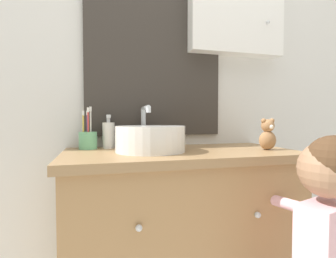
{
  "coord_description": "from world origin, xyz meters",
  "views": [
    {
      "loc": [
        -0.36,
        -0.77,
        0.95
      ],
      "look_at": [
        -0.08,
        0.3,
        0.9
      ],
      "focal_mm": 28.0,
      "sensor_mm": 36.0,
      "label": 1
    }
  ],
  "objects_px": {
    "sink_basin": "(150,138)",
    "teddy_bear": "(268,135)",
    "child_figure": "(326,241)",
    "soap_dispenser": "(109,135)",
    "toothbrush_holder": "(88,139)"
  },
  "relations": [
    {
      "from": "sink_basin",
      "to": "toothbrush_holder",
      "type": "xyz_separation_m",
      "value": [
        -0.27,
        0.16,
        -0.01
      ]
    },
    {
      "from": "teddy_bear",
      "to": "child_figure",
      "type": "bearing_deg",
      "value": -100.21
    },
    {
      "from": "child_figure",
      "to": "teddy_bear",
      "type": "height_order",
      "value": "teddy_bear"
    },
    {
      "from": "toothbrush_holder",
      "to": "sink_basin",
      "type": "bearing_deg",
      "value": -30.9
    },
    {
      "from": "toothbrush_holder",
      "to": "teddy_bear",
      "type": "height_order",
      "value": "toothbrush_holder"
    },
    {
      "from": "soap_dispenser",
      "to": "teddy_bear",
      "type": "distance_m",
      "value": 0.75
    },
    {
      "from": "child_figure",
      "to": "teddy_bear",
      "type": "bearing_deg",
      "value": 79.79
    },
    {
      "from": "toothbrush_holder",
      "to": "child_figure",
      "type": "xyz_separation_m",
      "value": [
        0.73,
        -0.64,
        -0.29
      ]
    },
    {
      "from": "toothbrush_holder",
      "to": "child_figure",
      "type": "bearing_deg",
      "value": -41.23
    },
    {
      "from": "toothbrush_holder",
      "to": "child_figure",
      "type": "height_order",
      "value": "toothbrush_holder"
    },
    {
      "from": "toothbrush_holder",
      "to": "soap_dispenser",
      "type": "xyz_separation_m",
      "value": [
        0.1,
        0.02,
        0.02
      ]
    },
    {
      "from": "soap_dispenser",
      "to": "teddy_bear",
      "type": "xyz_separation_m",
      "value": [
        0.7,
        -0.26,
        0.0
      ]
    },
    {
      "from": "teddy_bear",
      "to": "sink_basin",
      "type": "bearing_deg",
      "value": 171.1
    },
    {
      "from": "sink_basin",
      "to": "child_figure",
      "type": "height_order",
      "value": "sink_basin"
    },
    {
      "from": "sink_basin",
      "to": "teddy_bear",
      "type": "distance_m",
      "value": 0.54
    }
  ]
}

